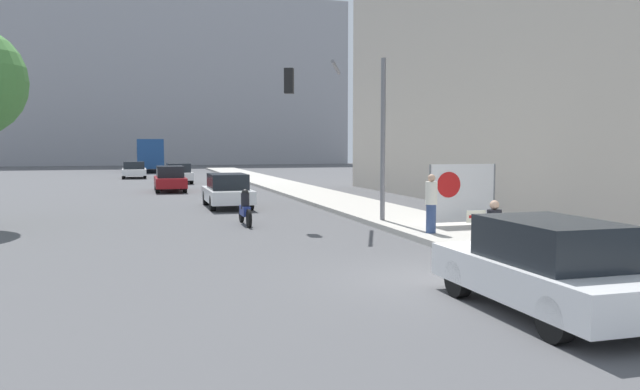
# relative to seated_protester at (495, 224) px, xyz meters

# --- Properties ---
(ground_plane) EXTENTS (160.00, 160.00, 0.00)m
(ground_plane) POSITION_rel_seated_protester_xyz_m (-2.17, -1.80, -0.82)
(ground_plane) COLOR #4F4F51
(sidewalk_curb) EXTENTS (3.18, 90.00, 0.17)m
(sidewalk_curb) POSITION_rel_seated_protester_xyz_m (0.93, 13.20, -0.73)
(sidewalk_curb) COLOR #B7B2A8
(sidewalk_curb) RESTS_ON ground_plane
(building_backdrop_far) EXTENTS (52.00, 12.00, 23.57)m
(building_backdrop_far) POSITION_rel_seated_protester_xyz_m (-4.17, 80.75, 10.97)
(building_backdrop_far) COLOR #99999E
(building_backdrop_far) RESTS_ON ground_plane
(building_backdrop_right) EXTENTS (10.00, 32.00, 17.51)m
(building_backdrop_right) POSITION_rel_seated_protester_xyz_m (10.61, 10.12, 7.94)
(building_backdrop_right) COLOR #BCB2A3
(building_backdrop_right) RESTS_ON ground_plane
(seated_protester) EXTENTS (0.97, 0.77, 1.21)m
(seated_protester) POSITION_rel_seated_protester_xyz_m (0.00, 0.00, 0.00)
(seated_protester) COLOR #474C56
(seated_protester) RESTS_ON sidewalk_curb
(jogger_on_sidewalk) EXTENTS (0.34, 0.34, 1.68)m
(jogger_on_sidewalk) POSITION_rel_seated_protester_xyz_m (0.00, 3.33, 0.21)
(jogger_on_sidewalk) COLOR #334775
(jogger_on_sidewalk) RESTS_ON sidewalk_curb
(protest_banner) EXTENTS (2.30, 0.06, 1.91)m
(protest_banner) POSITION_rel_seated_protester_xyz_m (1.72, 4.66, 0.36)
(protest_banner) COLOR slate
(protest_banner) RESTS_ON sidewalk_curb
(traffic_light_pole) EXTENTS (3.20, 2.97, 5.37)m
(traffic_light_pole) POSITION_rel_seated_protester_xyz_m (-1.29, 7.09, 3.01)
(traffic_light_pole) COLOR slate
(traffic_light_pole) RESTS_ON sidewalk_curb
(parked_car_curbside) EXTENTS (1.75, 4.28, 1.51)m
(parked_car_curbside) POSITION_rel_seated_protester_xyz_m (-1.87, -4.44, -0.07)
(parked_car_curbside) COLOR white
(parked_car_curbside) RESTS_ON ground_plane
(car_on_road_nearest) EXTENTS (1.77, 4.34, 1.46)m
(car_on_road_nearest) POSITION_rel_seated_protester_xyz_m (-4.33, 13.98, -0.09)
(car_on_road_nearest) COLOR white
(car_on_road_nearest) RESTS_ON ground_plane
(car_on_road_midblock) EXTENTS (1.71, 4.28, 1.49)m
(car_on_road_midblock) POSITION_rel_seated_protester_xyz_m (-6.22, 24.49, -0.08)
(car_on_road_midblock) COLOR maroon
(car_on_road_midblock) RESTS_ON ground_plane
(car_on_road_distant) EXTENTS (1.83, 4.24, 1.41)m
(car_on_road_distant) POSITION_rel_seated_protester_xyz_m (-5.24, 32.59, -0.11)
(car_on_road_distant) COLOR white
(car_on_road_distant) RESTS_ON ground_plane
(car_on_road_far_lane) EXTENTS (1.89, 4.51, 1.36)m
(car_on_road_far_lane) POSITION_rel_seated_protester_xyz_m (-8.31, 40.83, -0.13)
(car_on_road_far_lane) COLOR white
(car_on_road_far_lane) RESTS_ON ground_plane
(city_bus_on_road) EXTENTS (2.51, 11.35, 3.30)m
(city_bus_on_road) POSITION_rel_seated_protester_xyz_m (-6.82, 54.67, 1.07)
(city_bus_on_road) COLOR navy
(city_bus_on_road) RESTS_ON ground_plane
(motorcycle_on_road) EXTENTS (0.28, 2.12, 1.21)m
(motorcycle_on_road) POSITION_rel_seated_protester_xyz_m (-4.57, 7.92, -0.29)
(motorcycle_on_road) COLOR navy
(motorcycle_on_road) RESTS_ON ground_plane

